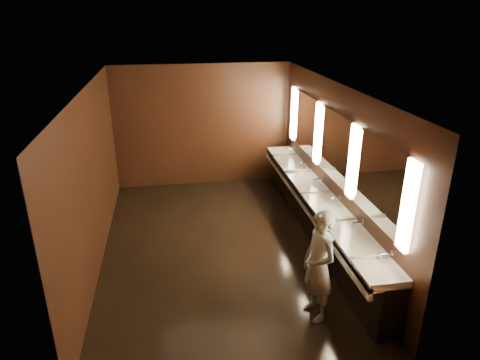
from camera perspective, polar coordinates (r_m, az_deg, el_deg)
name	(u,v)px	position (r m, az deg, el deg)	size (l,w,h in m)	color
floor	(220,246)	(7.69, -2.69, -8.78)	(6.00, 6.00, 0.00)	black
ceiling	(217,87)	(6.69, -3.13, 12.25)	(4.00, 6.00, 0.02)	#2D2D2B
wall_back	(203,126)	(9.91, -5.01, 7.17)	(4.00, 0.02, 2.80)	black
wall_front	(254,278)	(4.43, 1.91, -12.90)	(4.00, 0.02, 2.80)	black
wall_left	(93,180)	(7.14, -19.04, -0.02)	(0.02, 6.00, 2.80)	black
wall_right	(333,166)	(7.55, 12.36, 1.89)	(0.02, 6.00, 2.80)	black
sink_counter	(318,213)	(7.83, 10.41, -4.40)	(0.55, 5.40, 1.01)	black
mirror_band	(334,146)	(7.43, 12.44, 4.42)	(0.06, 5.03, 1.15)	#FFE4B3
person	(319,266)	(5.81, 10.45, -11.22)	(0.57, 0.38, 1.57)	#99B4E4
trash_bin	(322,250)	(7.16, 10.92, -9.14)	(0.36, 0.36, 0.55)	black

